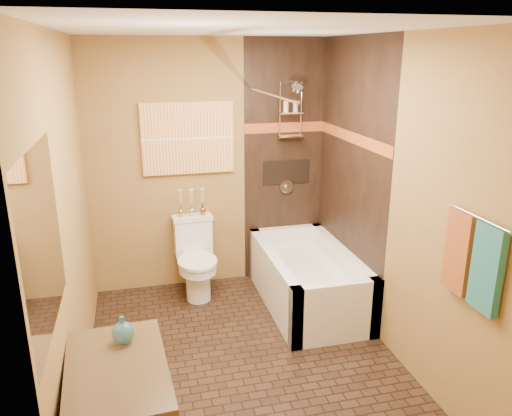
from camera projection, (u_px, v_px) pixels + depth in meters
name	position (u px, v px, depth m)	size (l,w,h in m)	color
floor	(244.00, 359.00, 4.01)	(3.00, 3.00, 0.00)	black
wall_left	(69.00, 224.00, 3.36)	(0.02, 3.00, 2.50)	olive
wall_right	(392.00, 199.00, 3.91)	(0.02, 3.00, 2.50)	olive
wall_back	(210.00, 167.00, 5.02)	(2.40, 0.02, 2.50)	olive
wall_front	(315.00, 309.00, 2.25)	(2.40, 0.02, 2.50)	olive
ceiling	(241.00, 29.00, 3.26)	(3.00, 3.00, 0.00)	silver
alcove_tile_back	(284.00, 163.00, 5.19)	(0.85, 0.01, 2.50)	black
alcove_tile_right	(350.00, 177.00, 4.60)	(0.01, 1.50, 2.50)	black
mosaic_band_back	(285.00, 127.00, 5.07)	(0.85, 0.01, 0.10)	maroon
mosaic_band_right	(352.00, 137.00, 4.49)	(0.01, 1.50, 0.10)	maroon
alcove_niche	(286.00, 172.00, 5.22)	(0.50, 0.01, 0.25)	black
shower_fixtures	(290.00, 124.00, 4.97)	(0.24, 0.33, 1.16)	silver
curtain_rod	(269.00, 94.00, 4.19)	(0.03, 0.03, 1.55)	silver
towel_bar	(477.00, 217.00, 2.87)	(0.02, 0.02, 0.55)	silver
towel_teal	(487.00, 269.00, 2.83)	(0.05, 0.22, 0.52)	#21716A
towel_rust	(459.00, 252.00, 3.07)	(0.05, 0.22, 0.52)	brown
sunset_painting	(188.00, 138.00, 4.86)	(0.90, 0.04, 0.70)	orange
vanity_mirror	(43.00, 242.00, 2.36)	(0.01, 1.00, 0.90)	white
bathtub	(307.00, 283.00, 4.82)	(0.80, 1.50, 0.55)	white
toilet	(196.00, 258.00, 4.96)	(0.40, 0.59, 0.78)	white
teal_bottle	(123.00, 330.00, 2.84)	(0.13, 0.13, 0.20)	#2A6E80
bud_vases	(192.00, 202.00, 4.97)	(0.28, 0.06, 0.27)	gold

